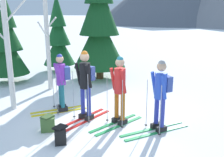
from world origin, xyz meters
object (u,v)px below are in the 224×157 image
object	(u,v)px
skier_in_blue	(161,92)
birch_tree_tall	(47,38)
skier_in_black	(85,81)
backpack_on_snow_front	(60,135)
skier_in_purple	(61,80)
pine_tree_mid	(7,40)
pine_tree_far	(99,21)
pine_tree_near	(58,37)
backpack_on_snow_beside	(48,123)
skier_in_red	(119,88)
birch_tree_slender	(7,42)

from	to	relation	value
skier_in_blue	birch_tree_tall	size ratio (longest dim) A/B	0.47
skier_in_black	backpack_on_snow_front	bearing A→B (deg)	-78.50
skier_in_purple	skier_in_blue	bearing A→B (deg)	4.26
pine_tree_mid	pine_tree_far	distance (m)	3.72
skier_in_purple	pine_tree_far	size ratio (longest dim) A/B	0.32
pine_tree_near	backpack_on_snow_beside	bearing A→B (deg)	-50.57
skier_in_red	skier_in_blue	bearing A→B (deg)	9.27
backpack_on_snow_front	pine_tree_near	bearing A→B (deg)	132.03
skier_in_red	backpack_on_snow_beside	world-z (taller)	skier_in_red
skier_in_red	birch_tree_slender	size ratio (longest dim) A/B	0.46
skier_in_blue	birch_tree_slender	distance (m)	4.40
pine_tree_mid	pine_tree_near	bearing A→B (deg)	82.28
skier_in_black	pine_tree_far	size ratio (longest dim) A/B	0.35
skier_in_purple	backpack_on_snow_beside	world-z (taller)	skier_in_purple
skier_in_blue	pine_tree_mid	xyz separation A→B (m)	(-6.74, 1.07, 0.73)
skier_in_purple	pine_tree_far	bearing A→B (deg)	106.79
skier_in_purple	pine_tree_near	distance (m)	5.27
birch_tree_tall	skier_in_blue	bearing A→B (deg)	-14.27
skier_in_black	backpack_on_snow_beside	size ratio (longest dim) A/B	4.60
skier_in_black	backpack_on_snow_front	distance (m)	1.59
birch_tree_tall	skier_in_black	bearing A→B (deg)	-29.02
skier_in_blue	backpack_on_snow_beside	world-z (taller)	skier_in_blue
skier_in_black	birch_tree_slender	distance (m)	2.53
pine_tree_near	pine_tree_far	size ratio (longest dim) A/B	0.69
skier_in_red	backpack_on_snow_front	size ratio (longest dim) A/B	4.36
pine_tree_near	birch_tree_slender	xyz separation A→B (m)	(2.18, -4.44, 0.31)
pine_tree_far	backpack_on_snow_beside	bearing A→B (deg)	-70.89
pine_tree_mid	backpack_on_snow_beside	distance (m)	5.30
skier_in_blue	pine_tree_near	size ratio (longest dim) A/B	0.48
pine_tree_far	birch_tree_slender	distance (m)	4.28
pine_tree_near	backpack_on_snow_beside	world-z (taller)	pine_tree_near
pine_tree_mid	birch_tree_tall	world-z (taller)	pine_tree_mid
birch_tree_slender	backpack_on_snow_front	world-z (taller)	birch_tree_slender
skier_in_purple	birch_tree_slender	size ratio (longest dim) A/B	0.44
pine_tree_far	skier_in_purple	bearing A→B (deg)	-73.21
pine_tree_far	skier_in_black	bearing A→B (deg)	-61.55
backpack_on_snow_front	backpack_on_snow_beside	xyz separation A→B (m)	(-0.65, 0.28, 0.00)
backpack_on_snow_beside	backpack_on_snow_front	bearing A→B (deg)	-23.33
pine_tree_mid	pine_tree_far	bearing A→B (deg)	40.18
skier_in_blue	backpack_on_snow_beside	size ratio (longest dim) A/B	4.31
pine_tree_near	birch_tree_tall	bearing A→B (deg)	-54.80
birch_tree_tall	birch_tree_slender	xyz separation A→B (m)	(0.47, -2.01, 0.09)
skier_in_black	backpack_on_snow_beside	xyz separation A→B (m)	(-0.38, -1.03, -0.86)
skier_in_blue	pine_tree_mid	size ratio (longest dim) A/B	0.46
pine_tree_far	backpack_on_snow_front	distance (m)	6.01
backpack_on_snow_front	birch_tree_slender	bearing A→B (deg)	162.03
skier_in_blue	pine_tree_far	distance (m)	5.42
pine_tree_mid	backpack_on_snow_beside	xyz separation A→B (m)	(4.46, -2.45, -1.51)
skier_in_black	pine_tree_near	world-z (taller)	pine_tree_near
backpack_on_snow_beside	birch_tree_tall	bearing A→B (deg)	133.01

